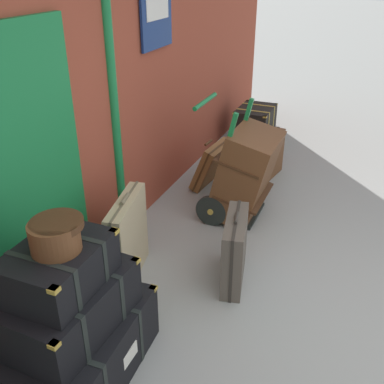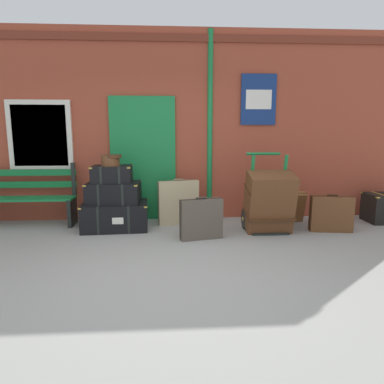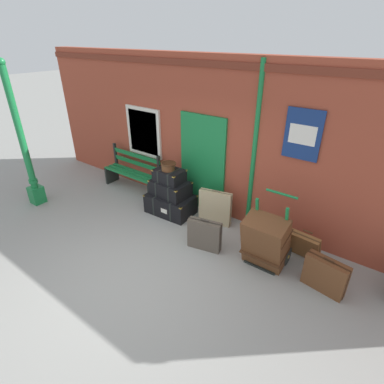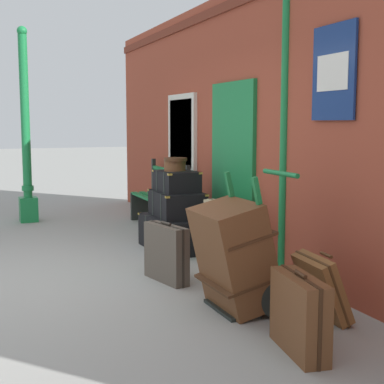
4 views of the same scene
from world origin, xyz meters
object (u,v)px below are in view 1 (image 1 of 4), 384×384
object	(u,v)px
porters_trolley	(228,189)
suitcase_cream	(211,165)
round_hatbox	(55,234)
steamer_trunk_base	(80,349)
steamer_trunk_middle	(67,305)
suitcase_charcoal	(235,250)
corner_trunk	(255,124)
suitcase_caramel	(128,240)
large_brown_trunk	(245,173)
suitcase_umber	(266,156)
steamer_trunk_top	(59,267)

from	to	relation	value
porters_trolley	suitcase_cream	distance (m)	0.62
round_hatbox	porters_trolley	xyz separation A→B (m)	(2.39, -0.19, -0.83)
steamer_trunk_base	steamer_trunk_middle	world-z (taller)	steamer_trunk_middle
suitcase_charcoal	corner_trunk	size ratio (longest dim) A/B	0.91
porters_trolley	suitcase_caramel	distance (m)	1.42
large_brown_trunk	suitcase_charcoal	distance (m)	1.09
suitcase_caramel	corner_trunk	xyz separation A→B (m)	(3.54, -0.08, -0.12)
suitcase_cream	suitcase_caramel	bearing A→B (deg)	179.19
porters_trolley	suitcase_caramel	world-z (taller)	porters_trolley
suitcase_cream	steamer_trunk_middle	bearing A→B (deg)	-176.64
steamer_trunk_base	suitcase_umber	distance (m)	3.36
steamer_trunk_top	suitcase_umber	distance (m)	3.44
large_brown_trunk	suitcase_caramel	xyz separation A→B (m)	(-1.35, 0.58, -0.11)
suitcase_caramel	suitcase_cream	bearing A→B (deg)	-0.81
suitcase_caramel	suitcase_umber	bearing A→B (deg)	-13.53
porters_trolley	corner_trunk	distance (m)	2.21
suitcase_caramel	round_hatbox	bearing A→B (deg)	-168.46
large_brown_trunk	round_hatbox	bearing A→B (deg)	171.24
steamer_trunk_top	large_brown_trunk	distance (m)	2.45
suitcase_charcoal	steamer_trunk_base	bearing A→B (deg)	155.40
round_hatbox	suitcase_umber	xyz separation A→B (m)	(3.37, -0.35, -0.82)
steamer_trunk_top	suitcase_cream	world-z (taller)	steamer_trunk_top
round_hatbox	suitcase_caramel	distance (m)	1.29
steamer_trunk_middle	steamer_trunk_top	size ratio (longest dim) A/B	1.35
round_hatbox	porters_trolley	world-z (taller)	porters_trolley
suitcase_caramel	large_brown_trunk	bearing A→B (deg)	-23.23
round_hatbox	large_brown_trunk	size ratio (longest dim) A/B	0.32
suitcase_umber	corner_trunk	xyz separation A→B (m)	(1.20, 0.48, -0.03)
steamer_trunk_base	round_hatbox	xyz separation A→B (m)	(-0.04, 0.01, 0.89)
round_hatbox	suitcase_cream	size ratio (longest dim) A/B	0.56
steamer_trunk_middle	large_brown_trunk	size ratio (longest dim) A/B	0.87
round_hatbox	suitcase_cream	bearing A→B (deg)	3.69
suitcase_cream	steamer_trunk_top	bearing A→B (deg)	-176.68
suitcase_charcoal	corner_trunk	distance (m)	3.32
steamer_trunk_middle	suitcase_cream	bearing A→B (deg)	3.36
round_hatbox	suitcase_caramel	size ratio (longest dim) A/B	0.40
porters_trolley	suitcase_umber	bearing A→B (deg)	-9.06
steamer_trunk_top	suitcase_umber	xyz separation A→B (m)	(3.37, -0.37, -0.60)
porters_trolley	steamer_trunk_base	bearing A→B (deg)	175.55
suitcase_cream	corner_trunk	bearing A→B (deg)	-1.76
suitcase_charcoal	corner_trunk	xyz separation A→B (m)	(3.23, 0.74, -0.05)
steamer_trunk_base	suitcase_cream	distance (m)	2.86
suitcase_caramel	suitcase_charcoal	bearing A→B (deg)	-69.73
steamer_trunk_base	suitcase_umber	bearing A→B (deg)	-5.81
porters_trolley	large_brown_trunk	bearing A→B (deg)	-90.00
corner_trunk	suitcase_caramel	bearing A→B (deg)	178.74
steamer_trunk_top	porters_trolley	xyz separation A→B (m)	(2.39, -0.21, -0.60)
suitcase_charcoal	suitcase_umber	bearing A→B (deg)	7.24
steamer_trunk_base	porters_trolley	xyz separation A→B (m)	(2.36, -0.18, 0.06)
steamer_trunk_top	suitcase_cream	xyz separation A→B (m)	(2.88, 0.17, -0.60)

